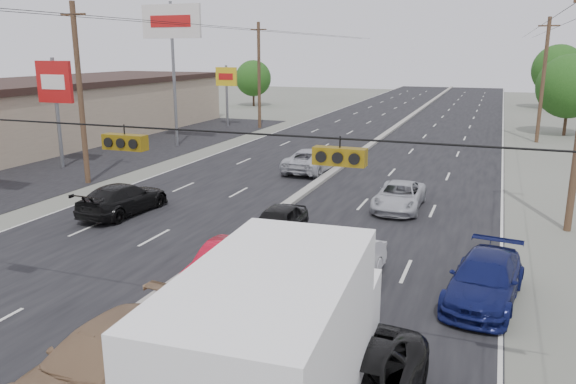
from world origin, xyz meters
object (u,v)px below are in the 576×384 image
queue_car_b (347,266)px  oncoming_near (123,199)px  tree_left_far (253,78)px  queue_car_d (485,280)px  pole_sign_far (226,82)px  red_sedan (225,264)px  queue_car_c (399,197)px  tree_right_mid (570,86)px  box_truck (282,352)px  pole_sign_mid (55,88)px  pole_sign_billboard (172,31)px  tan_sedan (106,362)px  tree_right_far (558,70)px  queue_car_a (277,224)px  utility_pole_right_c (543,80)px  oncoming_far (311,160)px  utility_pole_left_c (259,75)px  utility_pole_left_b (80,94)px

queue_car_b → oncoming_near: bearing=165.3°
tree_left_far → queue_car_d: 62.14m
queue_car_d → oncoming_near: size_ratio=0.96×
pole_sign_far → red_sedan: 39.35m
oncoming_near → queue_car_c: bearing=-152.5°
tree_right_mid → box_truck: (-9.08, -46.66, -2.35)m
pole_sign_mid → oncoming_near: size_ratio=1.41×
queue_car_c → pole_sign_billboard: bearing=147.9°
tan_sedan → tree_right_far: bearing=85.2°
tree_right_mid → queue_car_c: tree_right_mid is taller
box_truck → queue_car_a: 12.12m
pole_sign_mid → queue_car_a: pole_sign_mid is taller
pole_sign_mid → red_sedan: size_ratio=1.71×
pole_sign_billboard → oncoming_near: pole_sign_billboard is taller
utility_pole_right_c → red_sedan: size_ratio=2.45×
pole_sign_billboard → pole_sign_far: (-1.50, 12.00, -4.46)m
utility_pole_right_c → oncoming_near: bearing=-123.1°
box_truck → pole_sign_far: bearing=114.7°
pole_sign_mid → queue_car_b: (22.18, -11.87, -4.43)m
box_truck → queue_car_c: bearing=89.2°
pole_sign_mid → pole_sign_far: (1.00, 22.00, -0.71)m
queue_car_c → oncoming_far: size_ratio=0.88×
pole_sign_mid → utility_pole_left_c: bearing=78.4°
utility_pole_left_b → tree_left_far: size_ratio=1.63×
tan_sedan → red_sedan: tan_sedan is taller
queue_car_b → oncoming_far: oncoming_far is taller
utility_pole_left_c → oncoming_near: size_ratio=2.01×
pole_sign_billboard → queue_car_b: bearing=-48.0°
pole_sign_mid → tan_sedan: pole_sign_mid is taller
queue_car_a → queue_car_b: 5.07m
tan_sedan → queue_car_c: tan_sedan is taller
tree_right_far → queue_car_b: (-10.82, -63.87, -4.27)m
queue_car_a → queue_car_d: 8.55m
oncoming_far → queue_car_a: bearing=104.2°
pole_sign_billboard → utility_pole_right_c: bearing=24.0°
oncoming_far → box_truck: bearing=108.8°
tan_sedan → queue_car_c: (3.55, 17.25, -0.15)m
red_sedan → oncoming_near: 9.85m
pole_sign_far → queue_car_c: pole_sign_far is taller
pole_sign_billboard → queue_car_d: 33.19m
pole_sign_far → queue_car_c: 32.42m
box_truck → queue_car_b: bearing=92.4°
tree_right_far → box_truck: size_ratio=1.05×
pole_sign_far → queue_car_d: 42.23m
utility_pole_left_b → queue_car_a: (13.90, -5.49, -4.42)m
tree_left_far → oncoming_far: 42.93m
box_truck → oncoming_near: (-12.62, 12.16, -1.27)m
pole_sign_far → queue_car_b: (21.18, -33.87, -3.72)m
pole_sign_mid → tree_right_far: bearing=57.6°
queue_car_b → queue_car_d: 4.22m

